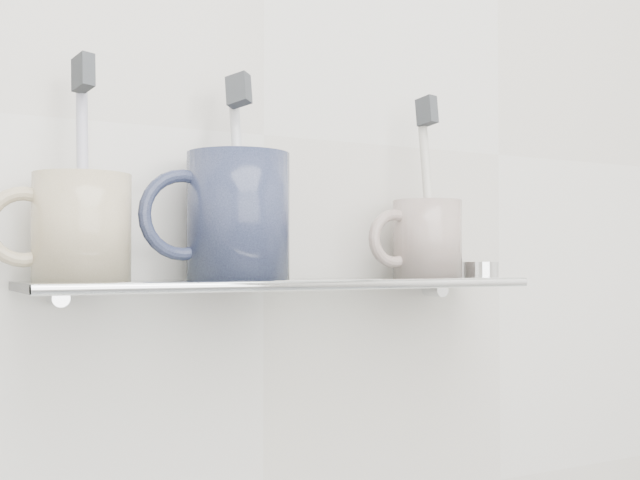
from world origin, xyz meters
TOP-DOWN VIEW (x-y plane):
  - wall_back at (0.00, 1.10)m, footprint 2.50×0.00m
  - shelf_glass at (0.00, 1.04)m, footprint 0.50×0.12m
  - shelf_rail at (0.00, 0.98)m, footprint 0.50×0.01m
  - bracket_left at (-0.21, 1.09)m, footprint 0.02×0.03m
  - bracket_right at (0.21, 1.09)m, footprint 0.02×0.03m
  - mug_left at (-0.20, 1.04)m, footprint 0.09×0.09m
  - mug_left_handle at (-0.25, 1.04)m, footprint 0.07×0.01m
  - toothbrush_left at (-0.20, 1.04)m, footprint 0.02×0.05m
  - bristles_left at (-0.20, 1.04)m, footprint 0.02×0.03m
  - mug_center at (-0.05, 1.04)m, footprint 0.10×0.10m
  - mug_center_handle at (-0.11, 1.04)m, footprint 0.08×0.01m
  - toothbrush_center at (-0.05, 1.04)m, footprint 0.02×0.07m
  - bristles_center at (-0.05, 1.04)m, footprint 0.02×0.03m
  - mug_right at (0.17, 1.04)m, footprint 0.09×0.09m
  - mug_right_handle at (0.13, 1.04)m, footprint 0.06×0.01m
  - toothbrush_right at (0.17, 1.04)m, footprint 0.01×0.04m
  - bristles_right at (0.17, 1.04)m, footprint 0.02×0.03m
  - chrome_cap at (0.24, 1.04)m, footprint 0.04×0.04m

SIDE VIEW (x-z plane):
  - bracket_left at x=-0.21m, z-range 1.08..1.09m
  - bracket_right at x=0.21m, z-range 1.08..1.09m
  - shelf_glass at x=0.00m, z-range 1.09..1.10m
  - shelf_rail at x=0.00m, z-range 1.09..1.10m
  - chrome_cap at x=0.24m, z-range 1.10..1.12m
  - mug_right at x=0.17m, z-range 1.10..1.18m
  - mug_right_handle at x=0.13m, z-range 1.11..1.17m
  - mug_left at x=-0.20m, z-range 1.10..1.19m
  - mug_left_handle at x=-0.25m, z-range 1.11..1.18m
  - mug_center at x=-0.05m, z-range 1.10..1.22m
  - mug_center_handle at x=-0.11m, z-range 1.12..1.20m
  - toothbrush_left at x=-0.20m, z-range 1.11..1.30m
  - toothbrush_center at x=-0.05m, z-range 1.11..1.29m
  - toothbrush_right at x=0.17m, z-range 1.11..1.30m
  - wall_back at x=0.00m, z-range 0.00..2.50m
  - bristles_left at x=-0.20m, z-range 1.26..1.30m
  - bristles_center at x=-0.05m, z-range 1.26..1.30m
  - bristles_right at x=0.17m, z-range 1.26..1.30m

